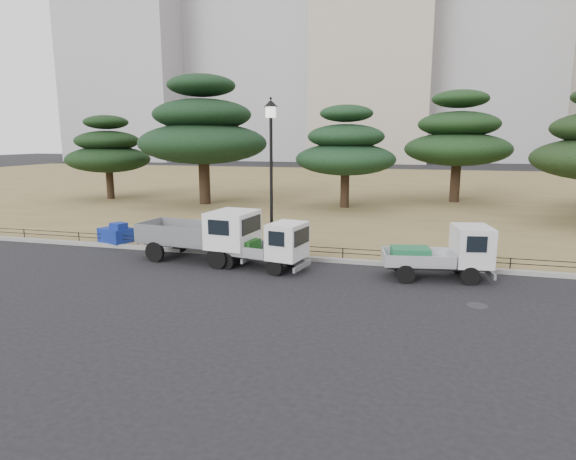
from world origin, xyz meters
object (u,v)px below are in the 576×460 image
(truck_kei_front, at_px, (267,245))
(street_lamp, at_px, (271,151))
(truck_large, at_px, (205,233))
(truck_kei_rear, at_px, (445,252))
(tarp_pile, at_px, (116,234))

(truck_kei_front, bearing_deg, street_lamp, 113.08)
(truck_large, relative_size, truck_kei_rear, 1.31)
(truck_kei_rear, distance_m, tarp_pile, 14.06)
(truck_kei_rear, bearing_deg, truck_large, 169.83)
(street_lamp, bearing_deg, truck_large, -148.71)
(tarp_pile, bearing_deg, truck_kei_rear, -6.80)
(truck_large, distance_m, street_lamp, 4.10)
(truck_large, bearing_deg, truck_kei_rear, 5.75)
(truck_large, xyz_separation_m, tarp_pile, (-5.05, 1.56, -0.62))
(truck_kei_front, bearing_deg, truck_large, -179.64)
(truck_large, height_order, truck_kei_front, truck_large)
(street_lamp, relative_size, tarp_pile, 3.80)
(truck_kei_rear, xyz_separation_m, street_lamp, (-6.60, 1.50, 3.31))
(truck_large, height_order, street_lamp, street_lamp)
(tarp_pile, bearing_deg, truck_large, -17.15)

